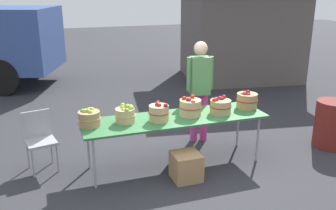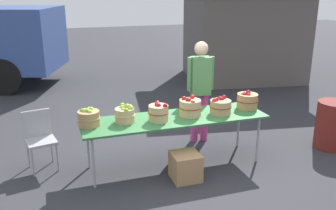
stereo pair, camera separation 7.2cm
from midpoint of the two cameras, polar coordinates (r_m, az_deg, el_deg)
ground_plane at (r=5.67m, az=1.34°, el=-9.10°), size 40.00×40.00×0.00m
market_table at (r=5.38m, az=1.39°, el=-2.31°), size 2.70×0.76×0.75m
apple_basket_green_0 at (r=5.13m, az=-11.72°, el=-1.92°), size 0.31×0.31×0.25m
apple_basket_green_1 at (r=5.18m, az=-6.24°, el=-1.42°), size 0.29×0.29×0.26m
apple_basket_red_0 at (r=5.20m, az=-1.08°, el=-1.14°), size 0.30×0.30×0.28m
apple_basket_red_1 at (r=5.42m, az=3.80°, el=-0.36°), size 0.34×0.34×0.29m
apple_basket_red_2 at (r=5.56m, az=8.43°, el=-0.20°), size 0.33×0.33×0.26m
apple_basket_red_3 at (r=5.88m, az=12.44°, el=0.67°), size 0.34×0.34×0.28m
vendor_adult at (r=6.20m, az=5.33°, el=3.23°), size 0.45×0.26×1.72m
food_kiosk at (r=10.92m, az=11.77°, el=11.26°), size 3.92×3.42×2.74m
folding_chair at (r=5.68m, az=-18.83°, el=-4.43°), size 0.47×0.47×0.86m
trash_barrel at (r=6.68m, az=24.29°, el=-2.81°), size 0.55×0.55×0.79m
produce_crate at (r=5.20m, az=3.15°, el=-9.40°), size 0.38×0.38×0.38m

